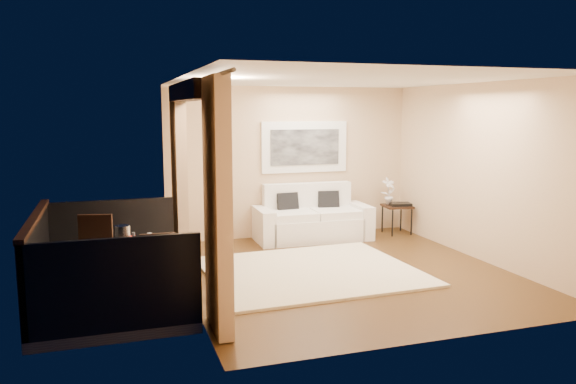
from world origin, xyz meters
TOP-DOWN VIEW (x-y plane):
  - floor at (0.00, 0.00)m, footprint 5.00×5.00m
  - room_shell at (-2.13, 0.00)m, footprint 5.00×6.40m
  - balcony at (-3.31, 0.00)m, footprint 1.81×2.60m
  - curtains at (-2.11, 0.00)m, footprint 0.16×4.80m
  - artwork at (0.27, 2.46)m, footprint 1.62×0.07m
  - rug at (-0.47, 0.12)m, footprint 2.98×2.62m
  - sofa at (0.27, 2.09)m, footprint 2.05×0.92m
  - side_table at (1.93, 2.00)m, footprint 0.55×0.55m
  - tray at (1.97, 1.96)m, footprint 0.43×0.36m
  - orchid at (1.82, 2.13)m, footprint 0.29×0.23m
  - bistro_table at (-2.93, -0.58)m, footprint 0.82×0.82m
  - balcony_chair_far at (-3.31, 0.36)m, footprint 0.52×0.52m
  - balcony_chair_near at (-2.66, -0.91)m, footprint 0.40×0.41m
  - ice_bucket at (-3.03, -0.47)m, footprint 0.18×0.18m
  - candle at (-2.91, -0.48)m, footprint 0.06×0.06m
  - vase at (-2.92, -0.79)m, footprint 0.04×0.04m
  - glass_a at (-2.79, -0.69)m, footprint 0.06×0.06m
  - glass_b at (-2.73, -0.60)m, footprint 0.06×0.06m

SIDE VIEW (x-z plane):
  - floor at x=0.00m, z-range 0.00..0.00m
  - rug at x=-0.47m, z-range 0.00..0.04m
  - balcony at x=-3.31m, z-range -0.41..0.76m
  - sofa at x=0.27m, z-range -0.14..0.83m
  - side_table at x=1.93m, z-range 0.21..0.74m
  - balcony_chair_near at x=-2.66m, z-range 0.07..0.99m
  - tray at x=1.97m, z-range 0.54..0.59m
  - balcony_chair_far at x=-3.31m, z-range 0.08..1.06m
  - bistro_table at x=-2.93m, z-range 0.30..1.06m
  - orchid at x=1.82m, z-range 0.54..1.04m
  - candle at x=-2.91m, z-range 0.76..0.83m
  - glass_a at x=-2.79m, z-range 0.76..0.88m
  - glass_b at x=-2.73m, z-range 0.76..0.88m
  - vase at x=-2.92m, z-range 0.76..0.94m
  - ice_bucket at x=-3.03m, z-range 0.76..0.96m
  - curtains at x=-2.11m, z-range 0.02..2.66m
  - artwork at x=0.27m, z-range 1.16..2.08m
  - room_shell at x=-2.13m, z-range 0.02..5.02m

